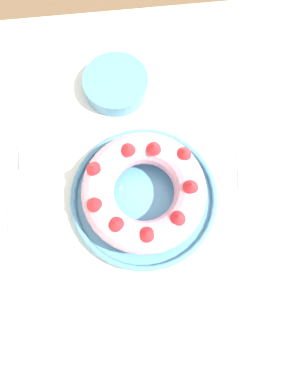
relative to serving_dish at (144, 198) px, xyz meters
name	(u,v)px	position (x,y,z in m)	size (l,w,h in m)	color
ground_plane	(137,250)	(-0.03, 0.00, -0.76)	(8.00, 8.00, 0.00)	brown
dining_table	(132,211)	(-0.03, 0.00, -0.10)	(1.49, 0.94, 0.75)	silver
serving_dish	(144,198)	(0.00, 0.00, 0.00)	(0.30, 0.30, 0.02)	#518EB2
bundt_cake	(144,192)	(0.00, 0.00, 0.04)	(0.24, 0.24, 0.08)	#E09EAD
fork	(25,183)	(-0.24, 0.06, -0.01)	(0.02, 0.22, 0.01)	white
serving_knife	(13,200)	(-0.26, 0.03, -0.01)	(0.02, 0.24, 0.01)	white
cake_knife	(39,194)	(-0.21, 0.03, -0.01)	(0.02, 0.19, 0.01)	white
side_bowl	(116,84)	(-0.03, 0.26, 0.01)	(0.14, 0.14, 0.04)	#518EB2
napkin	(271,174)	(0.27, 0.03, -0.01)	(0.14, 0.10, 0.00)	white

